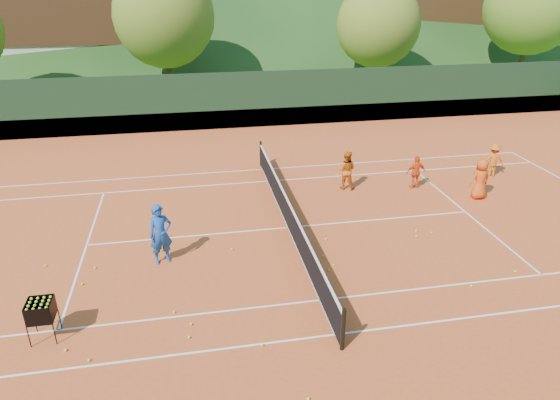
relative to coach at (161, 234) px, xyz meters
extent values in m
plane|color=#30561B|center=(4.03, 1.43, -0.93)|extent=(400.00, 400.00, 0.00)
cube|color=#BE4A1E|center=(4.03, 1.43, -0.92)|extent=(40.00, 24.00, 0.02)
imported|color=#184BA1|center=(0.00, 0.00, 0.00)|extent=(0.76, 0.60, 1.82)
imported|color=#D16012|center=(6.89, 4.27, -0.15)|extent=(0.91, 0.83, 1.52)
imported|color=#F25115|center=(9.57, 3.80, -0.25)|extent=(0.78, 0.34, 1.32)
imported|color=#E65114|center=(11.47, 2.44, -0.14)|extent=(0.80, 0.57, 1.53)
imported|color=#D36212|center=(13.25, 4.42, -0.22)|extent=(0.99, 0.70, 1.38)
sphere|color=yellow|center=(4.66, -0.62, -0.87)|extent=(0.07, 0.07, 0.07)
sphere|color=yellow|center=(9.77, -2.44, -0.87)|extent=(0.07, 0.07, 0.07)
sphere|color=yellow|center=(8.07, 0.36, -0.87)|extent=(0.07, 0.07, 0.07)
sphere|color=yellow|center=(-2.14, -0.82, -0.87)|extent=(0.07, 0.07, 0.07)
sphere|color=yellow|center=(-2.06, -3.48, -0.87)|extent=(0.07, 0.07, 0.07)
sphere|color=yellow|center=(0.72, -3.08, -0.87)|extent=(0.07, 0.07, 0.07)
sphere|color=yellow|center=(2.28, -4.13, -0.87)|extent=(0.07, 0.07, 0.07)
sphere|color=yellow|center=(7.91, 0.00, -0.87)|extent=(0.07, 0.07, 0.07)
sphere|color=yellow|center=(2.03, 0.29, -0.87)|extent=(0.07, 0.07, 0.07)
sphere|color=yellow|center=(8.51, 0.15, -0.87)|extent=(0.07, 0.07, 0.07)
sphere|color=yellow|center=(0.31, -2.53, -0.87)|extent=(0.07, 0.07, 0.07)
sphere|color=yellow|center=(8.18, -2.87, -0.87)|extent=(0.07, 0.07, 0.07)
sphere|color=yellow|center=(-1.91, -0.04, -0.87)|extent=(0.07, 0.07, 0.07)
sphere|color=yellow|center=(-1.50, -3.91, -0.87)|extent=(0.07, 0.07, 0.07)
sphere|color=yellow|center=(4.61, -1.38, -0.87)|extent=(0.07, 0.07, 0.07)
sphere|color=yellow|center=(5.02, 0.36, -0.87)|extent=(0.07, 0.07, 0.07)
sphere|color=yellow|center=(4.83, -1.16, -0.87)|extent=(0.07, 0.07, 0.07)
sphere|color=yellow|center=(0.66, -3.55, -0.87)|extent=(0.07, 0.07, 0.07)
sphere|color=yellow|center=(2.94, -5.85, -0.87)|extent=(0.07, 0.07, 0.07)
sphere|color=yellow|center=(-0.08, 0.60, -0.87)|extent=(0.07, 0.07, 0.07)
sphere|color=yellow|center=(-3.33, 0.35, -0.87)|extent=(0.07, 0.07, 0.07)
cube|color=white|center=(4.03, -4.06, -0.91)|extent=(23.77, 0.06, 0.00)
cube|color=silver|center=(4.03, 6.91, -0.91)|extent=(23.77, 0.06, 0.00)
cube|color=white|center=(4.03, -2.69, -0.91)|extent=(23.77, 0.06, 0.00)
cube|color=white|center=(4.03, 5.54, -0.91)|extent=(23.77, 0.06, 0.00)
cube|color=white|center=(-2.37, 1.43, -0.91)|extent=(0.06, 8.23, 0.00)
cube|color=white|center=(10.43, 1.43, -0.91)|extent=(0.06, 8.23, 0.00)
cube|color=white|center=(4.03, 1.43, -0.91)|extent=(12.80, 0.06, 0.00)
cube|color=white|center=(4.03, 1.43, -0.91)|extent=(0.06, 10.97, 0.00)
cube|color=black|center=(4.03, 1.43, -0.46)|extent=(0.03, 11.97, 0.90)
cube|color=white|center=(4.03, 1.43, 0.01)|extent=(0.05, 11.97, 0.06)
cylinder|color=black|center=(4.03, -4.56, -0.36)|extent=(0.10, 0.10, 1.10)
cylinder|color=black|center=(4.03, 7.41, -0.36)|extent=(0.10, 0.10, 1.10)
cube|color=black|center=(4.03, 13.43, 0.59)|extent=(40.00, 0.05, 3.00)
cube|color=#195A26|center=(4.03, 13.43, -0.41)|extent=(40.40, 0.05, 1.00)
cylinder|color=black|center=(-2.86, -3.19, -0.63)|extent=(0.02, 0.02, 0.55)
cylinder|color=black|center=(-2.31, -3.19, -0.63)|extent=(0.02, 0.02, 0.55)
cylinder|color=black|center=(-2.86, -2.64, -0.63)|extent=(0.02, 0.02, 0.55)
cylinder|color=black|center=(-2.31, -2.64, -0.63)|extent=(0.02, 0.02, 0.55)
cube|color=black|center=(-2.58, -2.91, -0.36)|extent=(0.55, 0.55, 0.02)
cube|color=black|center=(-2.58, -3.19, -0.13)|extent=(0.55, 0.02, 0.45)
cube|color=black|center=(-2.58, -2.64, -0.13)|extent=(0.55, 0.02, 0.45)
cube|color=black|center=(-2.86, -2.91, -0.13)|extent=(0.02, 0.55, 0.45)
cube|color=black|center=(-2.31, -2.91, -0.13)|extent=(0.02, 0.55, 0.45)
sphere|color=#CCE526|center=(-2.79, -3.12, 0.06)|extent=(0.07, 0.07, 0.07)
sphere|color=#CCE526|center=(-2.79, -2.98, 0.06)|extent=(0.07, 0.07, 0.07)
sphere|color=#CCE526|center=(-2.79, -2.84, 0.06)|extent=(0.07, 0.07, 0.07)
sphere|color=#CCE526|center=(-2.79, -2.71, 0.06)|extent=(0.07, 0.07, 0.07)
sphere|color=#CCE526|center=(-2.65, -3.12, 0.06)|extent=(0.07, 0.07, 0.07)
sphere|color=#CCE526|center=(-2.65, -2.98, 0.06)|extent=(0.07, 0.07, 0.07)
sphere|color=#CCE526|center=(-2.65, -2.84, 0.06)|extent=(0.07, 0.07, 0.07)
sphere|color=#CCE526|center=(-2.65, -2.71, 0.06)|extent=(0.07, 0.07, 0.07)
sphere|color=#CCE526|center=(-2.51, -3.12, 0.06)|extent=(0.07, 0.07, 0.07)
sphere|color=#CCE526|center=(-2.51, -2.98, 0.06)|extent=(0.07, 0.07, 0.07)
sphere|color=#CCE526|center=(-2.51, -2.84, 0.06)|extent=(0.07, 0.07, 0.07)
sphere|color=#CCE526|center=(-2.51, -2.71, 0.06)|extent=(0.07, 0.07, 0.07)
sphere|color=#CCE526|center=(-2.38, -3.12, 0.06)|extent=(0.07, 0.07, 0.07)
sphere|color=#CCE526|center=(-2.38, -2.98, 0.06)|extent=(0.07, 0.07, 0.07)
sphere|color=#CCE526|center=(-2.38, -2.84, 0.06)|extent=(0.07, 0.07, 0.07)
sphere|color=#CCE526|center=(-2.38, -2.71, 0.06)|extent=(0.07, 0.07, 0.07)
cube|color=beige|center=(-5.97, 31.43, 0.51)|extent=(12.00, 9.00, 2.88)
cube|color=#381E0F|center=(-5.97, 31.43, 4.19)|extent=(12.24, 9.18, 4.48)
cube|color=beige|center=(10.03, 35.43, 0.33)|extent=(11.00, 8.00, 2.52)
cube|color=#3A1E10|center=(10.03, 35.43, 3.55)|extent=(11.22, 8.16, 3.92)
cube|color=beige|center=(24.03, 31.43, 0.42)|extent=(10.00, 8.00, 2.70)
cube|color=#3A210F|center=(24.03, 31.43, 3.87)|extent=(10.20, 8.16, 4.20)
cylinder|color=#42281A|center=(0.03, 21.43, 0.51)|extent=(0.36, 0.36, 2.88)
sphere|color=#4B6F1D|center=(0.03, 21.43, 4.27)|extent=(6.40, 6.40, 6.40)
cylinder|color=#402919|center=(14.03, 20.43, 0.33)|extent=(0.36, 0.36, 2.52)
sphere|color=#53731E|center=(14.03, 20.43, 3.62)|extent=(5.60, 5.60, 5.60)
cylinder|color=#402919|center=(26.03, 21.43, 0.60)|extent=(0.36, 0.36, 3.06)
sphere|color=#4A7820|center=(26.03, 21.43, 4.60)|extent=(6.80, 6.80, 6.80)
camera|label=1|loc=(1.02, -12.95, 6.80)|focal=32.00mm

